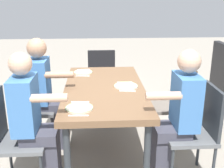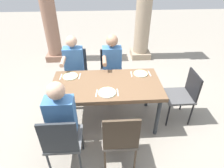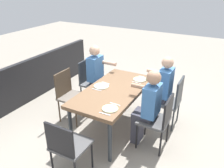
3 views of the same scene
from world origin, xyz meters
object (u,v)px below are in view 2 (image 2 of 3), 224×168
Objects in this scene: chair_west_south at (63,140)px; diner_guest_third at (74,69)px; plate_2 at (141,74)px; stone_column_near at (46,0)px; chair_mid_south at (120,137)px; diner_woman_green at (63,119)px; chair_west_north at (76,71)px; diner_man_white at (112,67)px; chair_head_east at (184,93)px; chair_mid_north at (111,69)px; plate_1 at (107,92)px; stone_column_centre at (145,2)px; plate_0 at (70,76)px; dining_table at (107,87)px.

diner_guest_third is (-0.00, 1.49, 0.14)m from chair_west_south.
stone_column_near is at bearing 130.26° from plate_2.
chair_mid_south is 0.74× the size of diner_woman_green.
chair_west_north is 0.74m from diner_man_white.
plate_2 is (1.13, -0.60, 0.25)m from chair_west_north.
chair_west_south is 0.73× the size of diner_woman_green.
chair_west_south is 0.69m from chair_mid_south.
diner_guest_third is at bearing 160.45° from chair_head_east.
diner_woman_green reaches higher than diner_guest_third.
chair_head_east is at bearing 19.61° from diner_woman_green.
chair_west_north is 1.03× the size of chair_mid_north.
plate_1 is at bearing -139.62° from plate_2.
chair_mid_south is (0.69, 0.00, 0.01)m from chair_west_south.
chair_west_north is 0.98× the size of chair_west_south.
chair_head_east is 1.31m from diner_man_white.
chair_mid_north is (0.69, -0.01, 0.01)m from chair_west_north.
stone_column_near reaches higher than diner_guest_third.
plate_1 is at bearing -98.01° from diner_man_white.
stone_column_centre reaches higher than plate_2.
stone_column_near is (-0.74, 1.61, 1.00)m from chair_west_north.
diner_guest_third is 0.43× the size of stone_column_centre.
chair_mid_south reaches higher than plate_0.
chair_mid_south is 0.74× the size of diner_guest_third.
plate_1 is (0.57, 0.41, 0.09)m from diner_woman_green.
chair_head_east is 0.69× the size of diner_man_white.
chair_mid_north is at bearing -0.50° from chair_west_north.
chair_head_east is at bearing 10.61° from plate_1.
diner_man_white reaches higher than diner_guest_third.
chair_west_north is 1.83m from chair_mid_south.
diner_man_white reaches higher than plate_1.
chair_west_north is 1.31m from plate_2.
chair_mid_south is 0.67m from plate_1.
stone_column_near is (-1.43, 3.31, 0.98)m from chair_mid_south.
dining_table is 0.54× the size of stone_column_near.
stone_column_centre is at bearing 54.18° from plate_0.
chair_head_east reaches higher than dining_table.
plate_1 is (0.57, -0.88, 0.09)m from diner_guest_third.
diner_guest_third is at bearing -179.97° from diner_man_white.
chair_mid_north is 0.74m from diner_guest_third.
chair_west_south is at bearing -135.89° from plate_2.
dining_table is 0.63m from plate_2.
stone_column_centre is 11.43× the size of plate_1.
stone_column_near is 2.46m from plate_0.
plate_2 is at bearing -19.16° from diner_guest_third.
diner_man_white is at bearing -16.50° from chair_west_north.
chair_west_south is at bearing -179.96° from chair_mid_south.
dining_table is at bearing -56.44° from chair_west_north.
plate_2 is at bearing -27.85° from chair_west_north.
stone_column_centre reaches higher than diner_man_white.
diner_man_white is at bearing 0.03° from diner_guest_third.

